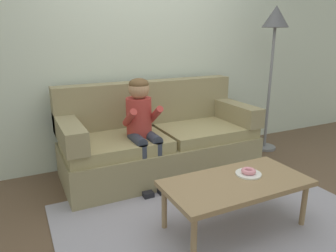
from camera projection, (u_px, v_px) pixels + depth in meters
The scene contains 10 objects.
ground at pixel (198, 204), 2.94m from camera, with size 10.00×10.00×0.00m, color brown.
wall_back at pixel (140, 44), 3.75m from camera, with size 8.00×0.10×2.80m, color beige.
area_rug at pixel (213, 217), 2.72m from camera, with size 2.57×1.64×0.01m, color #9993A3.
couch at pixel (159, 141), 3.57m from camera, with size 2.15×0.90×1.00m.
coffee_table at pixel (236, 185), 2.49m from camera, with size 1.15×0.58×0.41m.
person_child at pixel (142, 122), 3.18m from camera, with size 0.34×0.58×1.10m.
plate at pixel (248, 174), 2.58m from camera, with size 0.21×0.21×0.01m, color white.
donut at pixel (249, 171), 2.58m from camera, with size 0.12×0.12×0.04m, color pink.
toy_controller at pixel (233, 187), 3.21m from camera, with size 0.23×0.09×0.05m.
floor_lamp at pixel (274, 33), 3.94m from camera, with size 0.33×0.33×1.86m.
Camera 1 is at (-1.40, -2.23, 1.52)m, focal length 33.81 mm.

